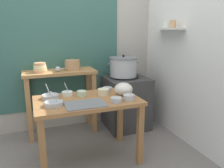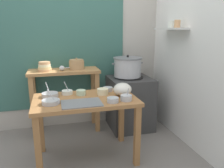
{
  "view_description": "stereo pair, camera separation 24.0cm",
  "coord_description": "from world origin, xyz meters",
  "px_view_note": "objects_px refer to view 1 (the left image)",
  "views": [
    {
      "loc": [
        -0.48,
        -2.16,
        1.44
      ],
      "look_at": [
        0.4,
        0.18,
        0.82
      ],
      "focal_mm": 35.35,
      "sensor_mm": 36.0,
      "label": 1
    },
    {
      "loc": [
        -0.25,
        -2.24,
        1.44
      ],
      "look_at": [
        0.4,
        0.18,
        0.82
      ],
      "focal_mm": 35.35,
      "sensor_mm": 36.0,
      "label": 2
    }
  ],
  "objects_px": {
    "plastic_bag": "(123,89)",
    "prep_bowl_6": "(107,89)",
    "steamer_pot": "(123,67)",
    "prep_bowl_2": "(82,93)",
    "prep_bowl_7": "(67,93)",
    "prep_bowl_4": "(103,92)",
    "stove_block": "(126,102)",
    "prep_bowl_5": "(116,100)",
    "ladle": "(59,69)",
    "back_shelf_table": "(61,86)",
    "serving_tray": "(85,104)",
    "prep_bowl_1": "(54,103)",
    "prep_table": "(87,109)",
    "clay_pot": "(72,65)",
    "bowl_stack_enamel": "(40,68)",
    "prep_bowl_3": "(50,96)",
    "prep_bowl_0": "(129,97)"
  },
  "relations": [
    {
      "from": "prep_bowl_1",
      "to": "ladle",
      "type": "bearing_deg",
      "value": 78.56
    },
    {
      "from": "steamer_pot",
      "to": "prep_bowl_2",
      "type": "bearing_deg",
      "value": -143.18
    },
    {
      "from": "stove_block",
      "to": "prep_bowl_6",
      "type": "distance_m",
      "value": 0.73
    },
    {
      "from": "plastic_bag",
      "to": "prep_bowl_6",
      "type": "xyz_separation_m",
      "value": [
        -0.11,
        0.22,
        -0.05
      ]
    },
    {
      "from": "prep_table",
      "to": "clay_pot",
      "type": "height_order",
      "value": "clay_pot"
    },
    {
      "from": "steamer_pot",
      "to": "prep_bowl_4",
      "type": "distance_m",
      "value": 0.8
    },
    {
      "from": "prep_table",
      "to": "prep_bowl_1",
      "type": "relative_size",
      "value": 6.23
    },
    {
      "from": "prep_table",
      "to": "prep_bowl_0",
      "type": "xyz_separation_m",
      "value": [
        0.4,
        -0.19,
        0.14
      ]
    },
    {
      "from": "prep_bowl_3",
      "to": "prep_bowl_4",
      "type": "height_order",
      "value": "prep_bowl_3"
    },
    {
      "from": "plastic_bag",
      "to": "prep_bowl_7",
      "type": "height_order",
      "value": "prep_bowl_7"
    },
    {
      "from": "back_shelf_table",
      "to": "ladle",
      "type": "bearing_deg",
      "value": -104.49
    },
    {
      "from": "stove_block",
      "to": "ladle",
      "type": "relative_size",
      "value": 2.71
    },
    {
      "from": "steamer_pot",
      "to": "prep_bowl_7",
      "type": "bearing_deg",
      "value": -151.47
    },
    {
      "from": "serving_tray",
      "to": "stove_block",
      "type": "bearing_deg",
      "value": 45.52
    },
    {
      "from": "serving_tray",
      "to": "plastic_bag",
      "type": "distance_m",
      "value": 0.51
    },
    {
      "from": "steamer_pot",
      "to": "prep_bowl_2",
      "type": "relative_size",
      "value": 4.28
    },
    {
      "from": "bowl_stack_enamel",
      "to": "plastic_bag",
      "type": "xyz_separation_m",
      "value": [
        0.84,
        -0.77,
        -0.17
      ]
    },
    {
      "from": "prep_table",
      "to": "prep_bowl_3",
      "type": "xyz_separation_m",
      "value": [
        -0.37,
        0.15,
        0.14
      ]
    },
    {
      "from": "serving_tray",
      "to": "prep_bowl_4",
      "type": "relative_size",
      "value": 3.16
    },
    {
      "from": "prep_bowl_1",
      "to": "prep_bowl_5",
      "type": "distance_m",
      "value": 0.62
    },
    {
      "from": "back_shelf_table",
      "to": "prep_bowl_3",
      "type": "xyz_separation_m",
      "value": [
        -0.19,
        -0.65,
        0.07
      ]
    },
    {
      "from": "prep_table",
      "to": "clay_pot",
      "type": "relative_size",
      "value": 5.28
    },
    {
      "from": "steamer_pot",
      "to": "prep_bowl_7",
      "type": "height_order",
      "value": "steamer_pot"
    },
    {
      "from": "clay_pot",
      "to": "prep_bowl_4",
      "type": "distance_m",
      "value": 0.77
    },
    {
      "from": "bowl_stack_enamel",
      "to": "prep_bowl_5",
      "type": "xyz_separation_m",
      "value": [
        0.67,
        -0.97,
        -0.21
      ]
    },
    {
      "from": "ladle",
      "to": "prep_bowl_0",
      "type": "distance_m",
      "value": 1.11
    },
    {
      "from": "prep_table",
      "to": "bowl_stack_enamel",
      "type": "relative_size",
      "value": 6.1
    },
    {
      "from": "clay_pot",
      "to": "prep_table",
      "type": "bearing_deg",
      "value": -90.25
    },
    {
      "from": "bowl_stack_enamel",
      "to": "prep_bowl_1",
      "type": "bearing_deg",
      "value": -85.64
    },
    {
      "from": "prep_table",
      "to": "prep_bowl_3",
      "type": "bearing_deg",
      "value": 157.66
    },
    {
      "from": "serving_tray",
      "to": "prep_bowl_4",
      "type": "xyz_separation_m",
      "value": [
        0.28,
        0.26,
        0.03
      ]
    },
    {
      "from": "back_shelf_table",
      "to": "ladle",
      "type": "height_order",
      "value": "ladle"
    },
    {
      "from": "clay_pot",
      "to": "prep_bowl_6",
      "type": "bearing_deg",
      "value": -62.51
    },
    {
      "from": "stove_block",
      "to": "prep_bowl_5",
      "type": "relative_size",
      "value": 6.6
    },
    {
      "from": "steamer_pot",
      "to": "prep_bowl_1",
      "type": "height_order",
      "value": "steamer_pot"
    },
    {
      "from": "plastic_bag",
      "to": "prep_bowl_1",
      "type": "xyz_separation_m",
      "value": [
        -0.78,
        -0.09,
        -0.05
      ]
    },
    {
      "from": "back_shelf_table",
      "to": "stove_block",
      "type": "distance_m",
      "value": 0.98
    },
    {
      "from": "serving_tray",
      "to": "prep_bowl_4",
      "type": "distance_m",
      "value": 0.38
    },
    {
      "from": "ladle",
      "to": "prep_bowl_6",
      "type": "xyz_separation_m",
      "value": [
        0.5,
        -0.52,
        -0.19
      ]
    },
    {
      "from": "back_shelf_table",
      "to": "prep_bowl_3",
      "type": "distance_m",
      "value": 0.68
    },
    {
      "from": "back_shelf_table",
      "to": "prep_bowl_2",
      "type": "distance_m",
      "value": 0.69
    },
    {
      "from": "prep_bowl_2",
      "to": "prep_bowl_3",
      "type": "xyz_separation_m",
      "value": [
        -0.34,
        0.02,
        -0.01
      ]
    },
    {
      "from": "plastic_bag",
      "to": "serving_tray",
      "type": "bearing_deg",
      "value": -161.63
    },
    {
      "from": "steamer_pot",
      "to": "prep_bowl_6",
      "type": "relative_size",
      "value": 3.94
    },
    {
      "from": "clay_pot",
      "to": "prep_bowl_0",
      "type": "height_order",
      "value": "clay_pot"
    },
    {
      "from": "prep_bowl_2",
      "to": "prep_bowl_7",
      "type": "distance_m",
      "value": 0.16
    },
    {
      "from": "back_shelf_table",
      "to": "prep_bowl_4",
      "type": "xyz_separation_m",
      "value": [
        0.39,
        -0.71,
        0.08
      ]
    },
    {
      "from": "plastic_bag",
      "to": "prep_bowl_4",
      "type": "xyz_separation_m",
      "value": [
        -0.2,
        0.1,
        -0.04
      ]
    },
    {
      "from": "stove_block",
      "to": "prep_bowl_1",
      "type": "height_order",
      "value": "prep_bowl_1"
    },
    {
      "from": "steamer_pot",
      "to": "prep_bowl_5",
      "type": "xyz_separation_m",
      "value": [
        -0.47,
        -0.9,
        -0.17
      ]
    }
  ]
}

